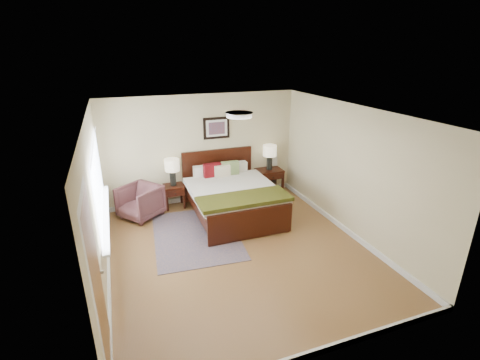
{
  "coord_description": "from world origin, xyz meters",
  "views": [
    {
      "loc": [
        -1.86,
        -5.11,
        3.44
      ],
      "look_at": [
        0.3,
        0.78,
        1.05
      ],
      "focal_mm": 26.0,
      "sensor_mm": 36.0,
      "label": 1
    }
  ],
  "objects": [
    {
      "name": "bed",
      "position": [
        0.35,
        1.41,
        0.55
      ],
      "size": [
        1.82,
        2.21,
        1.19
      ],
      "color": "#351308",
      "rests_on": "ground"
    },
    {
      "name": "right_wall",
      "position": [
        2.25,
        0.0,
        1.25
      ],
      "size": [
        0.04,
        5.0,
        2.5
      ],
      "primitive_type": "cube",
      "color": "beige",
      "rests_on": "ground"
    },
    {
      "name": "door",
      "position": [
        -2.23,
        -1.75,
        1.07
      ],
      "size": [
        0.06,
        1.0,
        2.18
      ],
      "color": "silver",
      "rests_on": "ground"
    },
    {
      "name": "back_wall",
      "position": [
        0.0,
        2.5,
        1.25
      ],
      "size": [
        4.5,
        0.04,
        2.5
      ],
      "primitive_type": "cube",
      "color": "beige",
      "rests_on": "ground"
    },
    {
      "name": "nightstand_left",
      "position": [
        -0.76,
        2.25,
        0.41
      ],
      "size": [
        0.45,
        0.4,
        0.53
      ],
      "color": "#351308",
      "rests_on": "ground"
    },
    {
      "name": "front_wall",
      "position": [
        0.0,
        -2.5,
        1.25
      ],
      "size": [
        4.5,
        0.04,
        2.5
      ],
      "primitive_type": "cube",
      "color": "beige",
      "rests_on": "ground"
    },
    {
      "name": "lamp_right",
      "position": [
        1.62,
        2.27,
        1.05
      ],
      "size": [
        0.33,
        0.33,
        0.61
      ],
      "color": "black",
      "rests_on": "nightstand_right"
    },
    {
      "name": "armchair",
      "position": [
        -1.53,
        2.0,
        0.36
      ],
      "size": [
        1.08,
        1.08,
        0.71
      ],
      "primitive_type": "imported",
      "rotation": [
        0.0,
        0.0,
        -0.92
      ],
      "color": "brown",
      "rests_on": "ground"
    },
    {
      "name": "rug_persian",
      "position": [
        -0.61,
        0.8,
        0.01
      ],
      "size": [
        1.76,
        2.36,
        0.01
      ],
      "primitive_type": "cube",
      "rotation": [
        0.0,
        0.0,
        -0.08
      ],
      "color": "#0E2147",
      "rests_on": "ground"
    },
    {
      "name": "window",
      "position": [
        -2.2,
        0.7,
        1.38
      ],
      "size": [
        0.11,
        2.72,
        1.32
      ],
      "color": "silver",
      "rests_on": "left_wall"
    },
    {
      "name": "nightstand_right",
      "position": [
        1.62,
        2.26,
        0.38
      ],
      "size": [
        0.63,
        0.47,
        0.63
      ],
      "color": "#351308",
      "rests_on": "ground"
    },
    {
      "name": "rug_navy",
      "position": [
        1.09,
        1.8,
        0.01
      ],
      "size": [
        1.14,
        1.43,
        0.01
      ],
      "primitive_type": "cube",
      "rotation": [
        0.0,
        0.0,
        0.27
      ],
      "color": "black",
      "rests_on": "ground"
    },
    {
      "name": "left_wall",
      "position": [
        -2.25,
        0.0,
        1.25
      ],
      "size": [
        0.04,
        5.0,
        2.5
      ],
      "primitive_type": "cube",
      "color": "beige",
      "rests_on": "ground"
    },
    {
      "name": "ceil_fixture",
      "position": [
        0.0,
        0.0,
        2.47
      ],
      "size": [
        0.44,
        0.44,
        0.08
      ],
      "color": "white",
      "rests_on": "ceiling"
    },
    {
      "name": "wall_art",
      "position": [
        0.35,
        2.47,
        1.72
      ],
      "size": [
        0.62,
        0.05,
        0.5
      ],
      "color": "black",
      "rests_on": "back_wall"
    },
    {
      "name": "ceiling",
      "position": [
        0.0,
        0.0,
        2.5
      ],
      "size": [
        4.5,
        5.0,
        0.02
      ],
      "primitive_type": "cube",
      "color": "white",
      "rests_on": "back_wall"
    },
    {
      "name": "floor",
      "position": [
        0.0,
        0.0,
        0.0
      ],
      "size": [
        5.0,
        5.0,
        0.0
      ],
      "primitive_type": "plane",
      "color": "brown",
      "rests_on": "ground"
    },
    {
      "name": "lamp_left",
      "position": [
        -0.76,
        2.27,
        0.96
      ],
      "size": [
        0.33,
        0.33,
        0.61
      ],
      "color": "black",
      "rests_on": "nightstand_left"
    }
  ]
}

